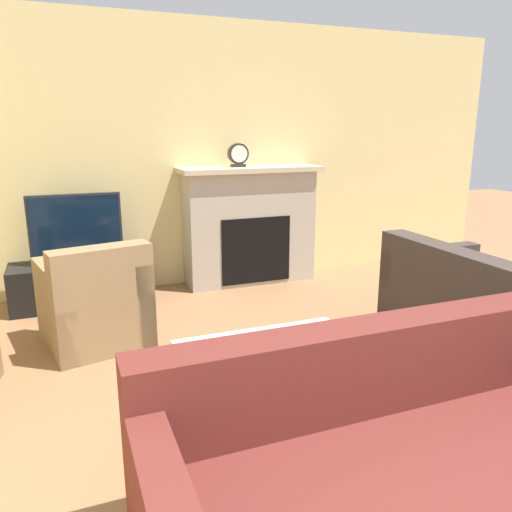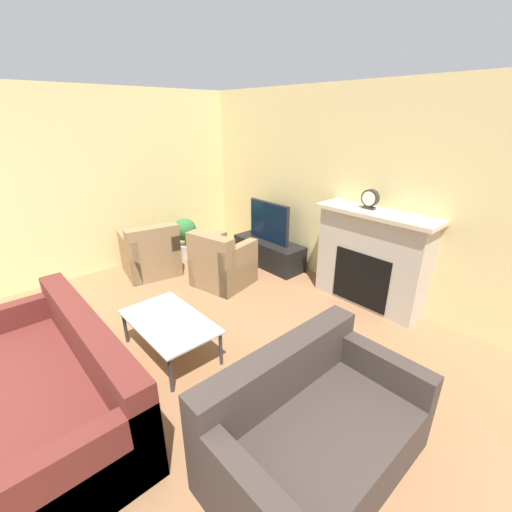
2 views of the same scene
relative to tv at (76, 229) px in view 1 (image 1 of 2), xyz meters
name	(u,v)px [view 1 (image 1 of 2)]	position (x,y,z in m)	size (l,w,h in m)	color
wall_back	(164,157)	(0.91, 0.34, 0.62)	(8.04, 0.06, 2.70)	beige
fireplace	(250,223)	(1.75, 0.11, -0.09)	(1.50, 0.46, 1.24)	#B2A899
tv_stand	(81,283)	(0.00, 0.00, -0.53)	(1.25, 0.46, 0.41)	black
tv	(76,229)	(0.00, 0.00, 0.00)	(0.82, 0.06, 0.64)	#232328
couch_sectional	(404,473)	(1.09, -3.42, -0.44)	(2.10, 0.90, 0.82)	#5B231E
couch_loveseat	(485,317)	(2.73, -2.22, -0.44)	(0.92, 1.51, 0.82)	#3D332D
armchair_accent	(96,306)	(0.07, -1.01, -0.43)	(0.86, 0.86, 0.82)	#8C704C
coffee_table	(272,353)	(0.97, -2.34, -0.38)	(1.07, 0.63, 0.39)	#333338
mantel_clock	(238,155)	(1.63, 0.11, 0.63)	(0.21, 0.07, 0.24)	#28231E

